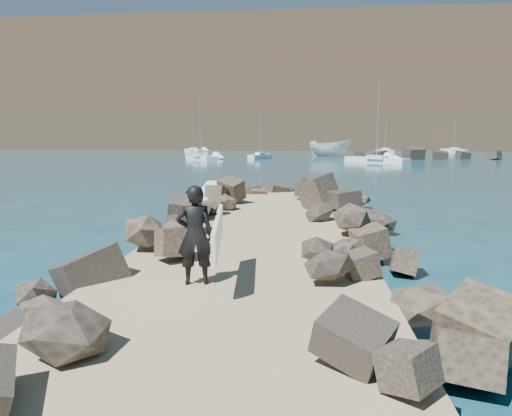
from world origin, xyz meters
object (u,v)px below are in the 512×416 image
Objects in this scene: boat_imported at (329,148)px; surfboard_resting at (208,193)px; surfer_with_board at (198,235)px; sailboat_a at (201,158)px.

surfboard_resting is at bearing -162.91° from boat_imported.
surfer_with_board reaches higher than surfboard_resting.
boat_imported is at bearing 32.79° from sailboat_a.
surfboard_resting is 0.29× the size of sailboat_a.
surfboard_resting is at bearing -76.80° from sailboat_a.
surfer_with_board is 56.62m from sailboat_a.
sailboat_a reaches higher than boat_imported.
boat_imported is at bearing 84.78° from surfer_with_board.
sailboat_a reaches higher than surfboard_resting.
boat_imported is 2.94× the size of surfer_with_board.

